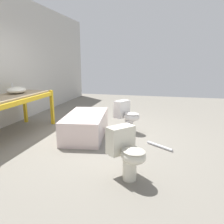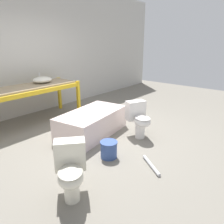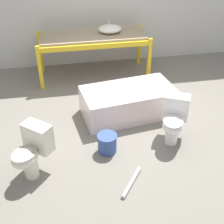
{
  "view_description": "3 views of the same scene",
  "coord_description": "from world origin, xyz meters",
  "px_view_note": "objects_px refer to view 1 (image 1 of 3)",
  "views": [
    {
      "loc": [
        -4.07,
        -1.52,
        1.54
      ],
      "look_at": [
        -0.17,
        -0.59,
        0.61
      ],
      "focal_mm": 35.0,
      "sensor_mm": 36.0,
      "label": 1
    },
    {
      "loc": [
        -2.79,
        -2.87,
        1.84
      ],
      "look_at": [
        -0.15,
        -0.69,
        0.69
      ],
      "focal_mm": 35.0,
      "sensor_mm": 36.0,
      "label": 2
    },
    {
      "loc": [
        -0.94,
        -4.18,
        2.97
      ],
      "look_at": [
        -0.28,
        -0.58,
        0.5
      ],
      "focal_mm": 50.0,
      "sensor_mm": 36.0,
      "label": 3
    }
  ],
  "objects_px": {
    "bathtub_main": "(86,123)",
    "toilet_far": "(127,115)",
    "sink_basin": "(17,90)",
    "bucket_white": "(122,141)",
    "toilet_near": "(127,150)"
  },
  "relations": [
    {
      "from": "bathtub_main",
      "to": "toilet_far",
      "type": "bearing_deg",
      "value": -66.5
    },
    {
      "from": "toilet_near",
      "to": "bucket_white",
      "type": "bearing_deg",
      "value": 55.47
    },
    {
      "from": "sink_basin",
      "to": "bucket_white",
      "type": "bearing_deg",
      "value": -100.95
    },
    {
      "from": "bathtub_main",
      "to": "toilet_far",
      "type": "distance_m",
      "value": 0.94
    },
    {
      "from": "bathtub_main",
      "to": "bucket_white",
      "type": "distance_m",
      "value": 1.01
    },
    {
      "from": "bathtub_main",
      "to": "toilet_near",
      "type": "xyz_separation_m",
      "value": [
        -1.5,
        -1.13,
        0.12
      ]
    },
    {
      "from": "bucket_white",
      "to": "toilet_far",
      "type": "bearing_deg",
      "value": 4.31
    },
    {
      "from": "sink_basin",
      "to": "bucket_white",
      "type": "xyz_separation_m",
      "value": [
        -0.47,
        -2.44,
        -0.79
      ]
    },
    {
      "from": "sink_basin",
      "to": "toilet_near",
      "type": "relative_size",
      "value": 0.66
    },
    {
      "from": "toilet_far",
      "to": "bucket_white",
      "type": "height_order",
      "value": "toilet_far"
    },
    {
      "from": "sink_basin",
      "to": "bathtub_main",
      "type": "height_order",
      "value": "sink_basin"
    },
    {
      "from": "sink_basin",
      "to": "bathtub_main",
      "type": "xyz_separation_m",
      "value": [
        0.02,
        -1.58,
        -0.66
      ]
    },
    {
      "from": "sink_basin",
      "to": "toilet_far",
      "type": "xyz_separation_m",
      "value": [
        0.51,
        -2.37,
        -0.54
      ]
    },
    {
      "from": "sink_basin",
      "to": "bucket_white",
      "type": "distance_m",
      "value": 2.61
    },
    {
      "from": "bathtub_main",
      "to": "toilet_near",
      "type": "height_order",
      "value": "toilet_near"
    }
  ]
}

